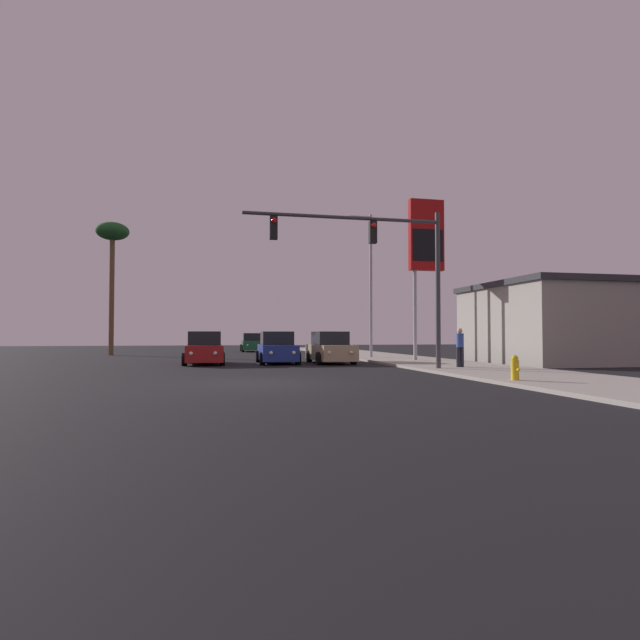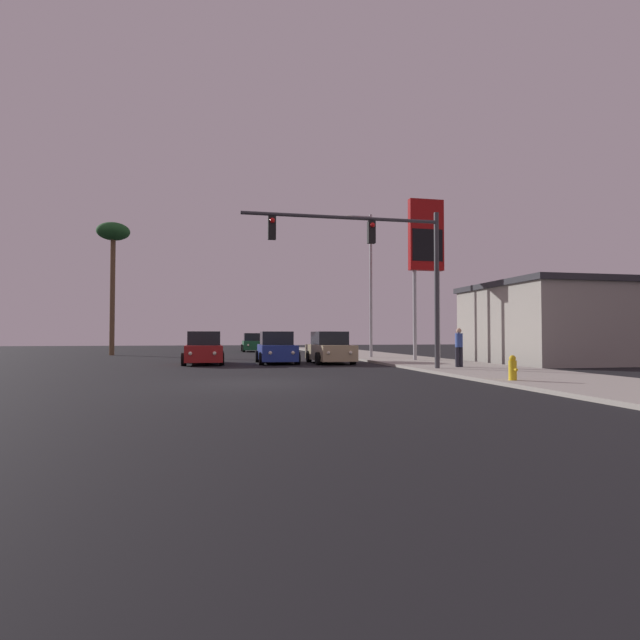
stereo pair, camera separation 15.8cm
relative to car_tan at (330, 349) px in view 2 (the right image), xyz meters
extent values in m
plane|color=black|center=(-4.70, -10.29, -0.76)|extent=(120.00, 120.00, 0.00)
cube|color=#9E998E|center=(4.80, -0.29, -0.70)|extent=(5.00, 60.00, 0.12)
cube|color=gray|center=(13.30, -2.12, 1.24)|extent=(10.00, 8.00, 4.00)
cube|color=#2D2D33|center=(13.30, -2.12, 3.39)|extent=(10.30, 8.30, 0.30)
cube|color=tan|center=(0.00, -0.04, -0.18)|extent=(1.94, 4.26, 0.80)
cube|color=black|center=(0.00, 0.11, 0.57)|extent=(1.67, 2.05, 0.70)
cylinder|color=black|center=(-0.90, -1.34, -0.44)|extent=(0.24, 0.64, 0.64)
cylinder|color=black|center=(0.90, -1.34, -0.44)|extent=(0.24, 0.64, 0.64)
cylinder|color=black|center=(-0.90, 1.27, -0.44)|extent=(0.24, 0.64, 0.64)
cylinder|color=black|center=(0.90, 1.27, -0.44)|extent=(0.24, 0.64, 0.64)
sphere|color=#F2EACC|center=(-0.56, -2.16, -0.13)|extent=(0.18, 0.18, 0.18)
sphere|color=#F2EACC|center=(0.56, -2.16, -0.13)|extent=(0.18, 0.18, 0.18)
cube|color=navy|center=(-2.79, 0.41, -0.18)|extent=(1.88, 4.24, 0.80)
cube|color=black|center=(-2.79, 0.56, 0.57)|extent=(1.64, 2.03, 0.70)
cylinder|color=black|center=(-3.69, -0.89, -0.44)|extent=(0.24, 0.64, 0.64)
cylinder|color=black|center=(-1.89, -0.89, -0.44)|extent=(0.24, 0.64, 0.64)
cylinder|color=black|center=(-3.69, 1.71, -0.44)|extent=(0.24, 0.64, 0.64)
cylinder|color=black|center=(-1.89, 1.71, -0.44)|extent=(0.24, 0.64, 0.64)
sphere|color=#F2EACC|center=(-3.35, -1.71, -0.13)|extent=(0.18, 0.18, 0.18)
sphere|color=#F2EACC|center=(-2.23, -1.71, -0.13)|extent=(0.18, 0.18, 0.18)
cube|color=maroon|center=(-6.55, 0.44, -0.18)|extent=(1.90, 4.24, 0.80)
cube|color=black|center=(-6.55, 0.59, 0.57)|extent=(1.65, 2.04, 0.70)
cylinder|color=black|center=(-7.45, -0.86, -0.44)|extent=(0.24, 0.64, 0.64)
cylinder|color=black|center=(-5.65, -0.86, -0.44)|extent=(0.24, 0.64, 0.64)
cylinder|color=black|center=(-7.45, 1.74, -0.44)|extent=(0.24, 0.64, 0.64)
cylinder|color=black|center=(-5.65, 1.74, -0.44)|extent=(0.24, 0.64, 0.64)
sphere|color=#F2EACC|center=(-7.11, -1.68, -0.13)|extent=(0.18, 0.18, 0.18)
sphere|color=#F2EACC|center=(-5.99, -1.68, -0.13)|extent=(0.18, 0.18, 0.18)
cube|color=#195933|center=(-2.67, 20.03, -0.18)|extent=(1.86, 4.22, 0.80)
cube|color=black|center=(-2.67, 20.18, 0.57)|extent=(1.63, 2.02, 0.70)
cylinder|color=black|center=(-3.57, 18.73, -0.44)|extent=(0.24, 0.64, 0.64)
cylinder|color=black|center=(-1.77, 18.73, -0.44)|extent=(0.24, 0.64, 0.64)
cylinder|color=black|center=(-3.57, 21.33, -0.44)|extent=(0.24, 0.64, 0.64)
cylinder|color=black|center=(-1.77, 21.33, -0.44)|extent=(0.24, 0.64, 0.64)
sphere|color=#F2EACC|center=(-3.23, 17.91, -0.13)|extent=(0.18, 0.18, 0.18)
sphere|color=#F2EACC|center=(-2.12, 17.91, -0.13)|extent=(0.18, 0.18, 0.18)
cylinder|color=#38383D|center=(3.08, -6.57, 2.61)|extent=(0.20, 0.20, 6.50)
cylinder|color=#38383D|center=(-0.97, -6.57, 5.46)|extent=(8.10, 0.14, 0.14)
cube|color=black|center=(0.25, -6.57, 4.91)|extent=(0.30, 0.24, 0.90)
sphere|color=red|center=(0.25, -6.71, 5.18)|extent=(0.20, 0.20, 0.20)
cube|color=black|center=(-3.81, -6.57, 4.91)|extent=(0.30, 0.24, 0.90)
sphere|color=red|center=(-3.81, -6.71, 5.18)|extent=(0.20, 0.20, 0.20)
cylinder|color=#99999E|center=(3.60, 4.15, 3.86)|extent=(0.18, 0.18, 9.00)
cylinder|color=#99999E|center=(2.90, 4.15, 8.21)|extent=(1.40, 0.10, 0.10)
ellipsoid|color=silver|center=(2.20, 4.15, 8.16)|extent=(0.50, 0.24, 0.20)
cylinder|color=#99999E|center=(4.89, 0.19, 1.86)|extent=(0.20, 0.20, 5.00)
cylinder|color=#99999E|center=(6.29, 0.19, 1.86)|extent=(0.20, 0.20, 5.00)
cube|color=#990C0C|center=(5.59, 0.19, 6.36)|extent=(2.00, 0.40, 4.00)
cube|color=black|center=(5.59, -0.02, 5.76)|extent=(1.80, 0.03, 1.80)
cylinder|color=gold|center=(2.91, -12.22, -0.34)|extent=(0.24, 0.24, 0.60)
sphere|color=gold|center=(2.91, -12.22, 0.02)|extent=(0.20, 0.20, 0.20)
cylinder|color=gold|center=(2.91, -12.39, -0.31)|extent=(0.08, 0.10, 0.08)
cylinder|color=#23232D|center=(4.25, -6.03, -0.22)|extent=(0.16, 0.16, 0.85)
cylinder|color=#23232D|center=(4.43, -6.03, -0.22)|extent=(0.16, 0.16, 0.85)
cylinder|color=#334C99|center=(4.34, -6.03, 0.51)|extent=(0.32, 0.32, 0.60)
sphere|color=tan|center=(4.34, -6.03, 0.92)|extent=(0.22, 0.22, 0.22)
cylinder|color=brown|center=(-13.58, 13.71, 3.65)|extent=(0.36, 0.36, 8.81)
ellipsoid|color=#1E5123|center=(-13.58, 13.71, 8.53)|extent=(2.40, 2.40, 1.32)
camera|label=1|loc=(-6.02, -25.84, 0.72)|focal=28.00mm
camera|label=2|loc=(-5.87, -25.87, 0.72)|focal=28.00mm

